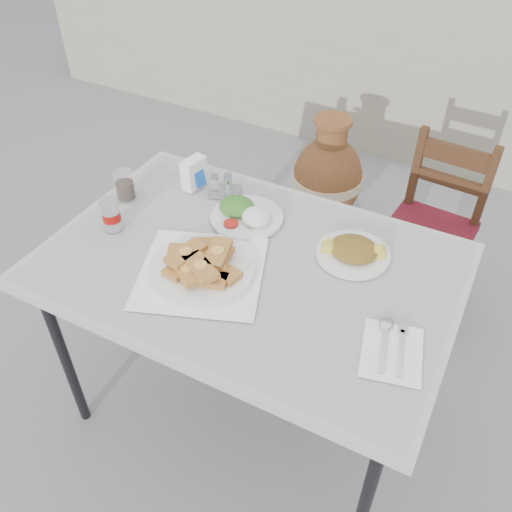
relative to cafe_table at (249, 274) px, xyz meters
The scene contains 13 objects.
ground 0.80m from the cafe_table, 149.35° to the right, with size 80.00×80.00×0.00m, color slate.
cafe_table is the anchor object (origin of this frame).
pide_plate 0.19m from the cafe_table, 130.98° to the right, with size 0.52×0.52×0.08m.
salad_rice_plate 0.25m from the cafe_table, 121.58° to the left, with size 0.27×0.27×0.07m.
salad_chopped_plate 0.36m from the cafe_table, 33.15° to the left, with size 0.25×0.25×0.05m.
soda_can 0.53m from the cafe_table, behind, with size 0.07×0.07×0.12m.
cola_glass 0.62m from the cafe_table, behind, with size 0.08×0.08×0.11m.
napkin_holder 0.51m from the cafe_table, 144.53° to the left, with size 0.08×0.11×0.12m.
condiment_caddy 0.42m from the cafe_table, 132.45° to the left, with size 0.14×0.13×0.09m.
cutlery_napkin 0.56m from the cafe_table, 13.60° to the right, with size 0.22×0.25×0.02m.
chair 1.15m from the cafe_table, 66.97° to the left, with size 0.41×0.41×0.87m.
terracotta_urn 1.43m from the cafe_table, 99.93° to the left, with size 0.41×0.41×0.71m.
back_wall 2.41m from the cafe_table, 94.05° to the left, with size 6.00×0.25×1.20m, color #9E9A83.
Camera 1 is at (0.84, -1.08, 2.04)m, focal length 38.00 mm.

